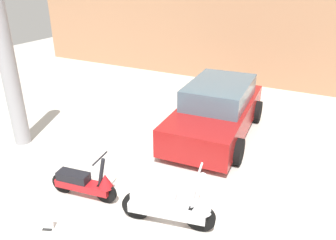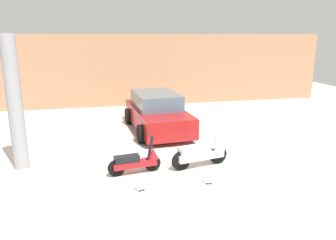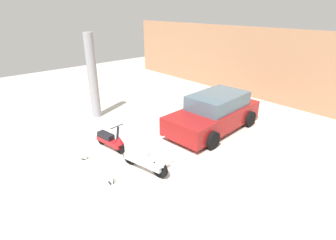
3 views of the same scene
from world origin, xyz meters
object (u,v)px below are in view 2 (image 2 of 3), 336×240
at_px(car_rear_left, 157,113).
at_px(placard_near_right_scooter, 208,179).
at_px(scooter_front_right, 202,152).
at_px(placard_near_left_scooter, 141,185).
at_px(scooter_front_left, 137,161).
at_px(support_column_side, 15,104).

relative_size(car_rear_left, placard_near_right_scooter, 15.64).
relative_size(scooter_front_right, placard_near_right_scooter, 6.10).
bearing_deg(placard_near_left_scooter, scooter_front_left, 87.53).
xyz_separation_m(placard_near_right_scooter, support_column_side, (-4.44, 1.95, 1.59)).
bearing_deg(placard_near_right_scooter, support_column_side, 156.27).
relative_size(car_rear_left, placard_near_left_scooter, 15.64).
bearing_deg(scooter_front_left, placard_near_left_scooter, -100.64).
relative_size(scooter_front_left, scooter_front_right, 0.85).
bearing_deg(car_rear_left, placard_near_right_scooter, 0.35).
height_order(scooter_front_right, support_column_side, support_column_side).
xyz_separation_m(placard_near_left_scooter, support_column_side, (-2.85, 1.95, 1.59)).
bearing_deg(scooter_front_left, placard_near_right_scooter, -39.63).
height_order(car_rear_left, support_column_side, support_column_side).
bearing_deg(placard_near_right_scooter, car_rear_left, 94.16).
bearing_deg(scooter_front_left, support_column_side, 152.65).
relative_size(scooter_front_right, car_rear_left, 0.39).
distance_m(car_rear_left, placard_near_right_scooter, 4.69).
bearing_deg(scooter_front_left, car_rear_left, 63.81).
height_order(scooter_front_left, placard_near_left_scooter, scooter_front_left).
bearing_deg(support_column_side, scooter_front_left, -19.18).
distance_m(scooter_front_right, placard_near_right_scooter, 1.08).
bearing_deg(placard_near_left_scooter, scooter_front_right, 30.11).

